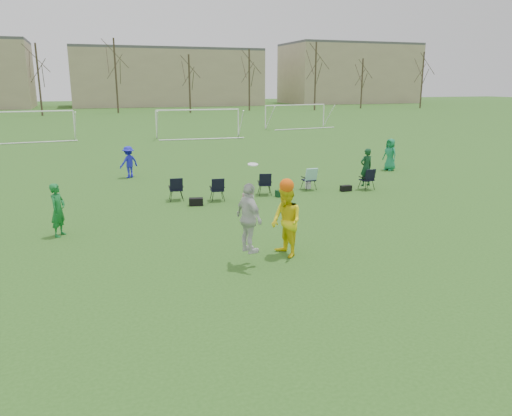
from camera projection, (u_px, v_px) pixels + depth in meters
name	position (u px, v px, depth m)	size (l,w,h in m)	color
ground	(316.00, 259.00, 13.84)	(260.00, 260.00, 0.00)	#2A551A
fielder_green_near	(58.00, 210.00, 15.70)	(0.62, 0.41, 1.70)	#136D2C
fielder_blue	(129.00, 162.00, 25.43)	(1.04, 0.60, 1.61)	#1B1DCB
fielder_green_far	(390.00, 155.00, 27.54)	(0.86, 0.56, 1.76)	#167C4D
center_contest	(273.00, 220.00, 13.51)	(2.02, 1.53, 2.75)	silver
sideline_setup	(288.00, 181.00, 21.79)	(9.25, 2.20, 1.87)	#0F3A1E
goal_left	(27.00, 117.00, 41.29)	(7.39, 0.76, 2.46)	white
goal_mid	(198.00, 115.00, 43.94)	(7.40, 0.63, 2.46)	white
goal_right	(296.00, 110.00, 53.27)	(7.35, 1.14, 2.46)	white
tree_line	(119.00, 80.00, 76.60)	(110.28, 3.28, 11.40)	#382B21
building_row	(141.00, 76.00, 102.40)	(126.00, 16.00, 13.00)	tan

